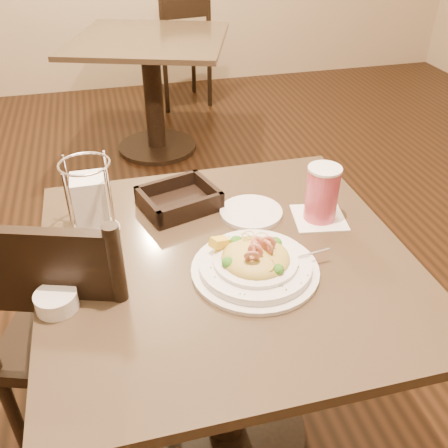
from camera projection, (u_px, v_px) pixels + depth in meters
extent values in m
plane|color=black|center=(225.00, 430.00, 1.65)|extent=(7.00, 7.00, 0.00)
cylinder|color=black|center=(225.00, 428.00, 1.64)|extent=(0.52, 0.52, 0.03)
cylinder|color=black|center=(226.00, 355.00, 1.44)|extent=(0.12, 0.12, 0.68)
cube|color=brown|center=(226.00, 260.00, 1.24)|extent=(0.90, 0.90, 0.03)
cylinder|color=black|center=(158.00, 147.00, 3.40)|extent=(0.52, 0.52, 0.03)
cylinder|color=black|center=(153.00, 96.00, 3.20)|extent=(0.12, 0.12, 0.68)
cube|color=brown|center=(149.00, 40.00, 3.00)|extent=(1.14, 1.14, 0.03)
cube|color=black|center=(86.00, 325.00, 1.43)|extent=(0.53, 0.53, 0.04)
cylinder|color=black|center=(164.00, 338.00, 1.70)|extent=(0.04, 0.04, 0.43)
cylinder|color=black|center=(61.00, 333.00, 1.72)|extent=(0.04, 0.04, 0.43)
cylinder|color=black|center=(142.00, 435.00, 1.40)|extent=(0.04, 0.04, 0.43)
cylinder|color=black|center=(18.00, 426.00, 1.43)|extent=(0.04, 0.04, 0.43)
cylinder|color=black|center=(123.00, 309.00, 1.13)|extent=(0.04, 0.04, 0.46)
cube|color=black|center=(36.00, 271.00, 1.08)|extent=(0.35, 0.14, 0.22)
cube|color=black|center=(179.00, 46.00, 3.89)|extent=(0.48, 0.48, 0.04)
cylinder|color=black|center=(194.00, 67.00, 4.22)|extent=(0.04, 0.04, 0.43)
cylinder|color=black|center=(153.00, 72.00, 4.10)|extent=(0.04, 0.04, 0.43)
cylinder|color=black|center=(210.00, 79.00, 3.95)|extent=(0.04, 0.04, 0.43)
cylinder|color=black|center=(166.00, 85.00, 3.83)|extent=(0.04, 0.04, 0.43)
cylinder|color=black|center=(209.00, 14.00, 3.67)|extent=(0.04, 0.04, 0.46)
cylinder|color=black|center=(162.00, 19.00, 3.55)|extent=(0.04, 0.04, 0.46)
cube|color=black|center=(185.00, 2.00, 3.56)|extent=(0.36, 0.09, 0.22)
cylinder|color=white|center=(255.00, 270.00, 1.18)|extent=(0.30, 0.30, 0.01)
cylinder|color=white|center=(255.00, 265.00, 1.17)|extent=(0.27, 0.27, 0.02)
cylinder|color=white|center=(255.00, 260.00, 1.16)|extent=(0.20, 0.20, 0.01)
ellipsoid|color=gold|center=(256.00, 258.00, 1.16)|extent=(0.16, 0.16, 0.06)
cube|color=yellow|center=(220.00, 242.00, 1.19)|extent=(0.06, 0.05, 0.04)
cube|color=silver|center=(308.00, 255.00, 1.18)|extent=(0.11, 0.01, 0.01)
cube|color=silver|center=(284.00, 257.00, 1.17)|extent=(0.03, 0.02, 0.00)
torus|color=gold|center=(258.00, 251.00, 1.14)|extent=(0.03, 0.03, 0.02)
torus|color=gold|center=(259.00, 257.00, 1.13)|extent=(0.03, 0.03, 0.02)
torus|color=gold|center=(272.00, 252.00, 1.16)|extent=(0.04, 0.04, 0.04)
torus|color=gold|center=(260.00, 253.00, 1.14)|extent=(0.03, 0.03, 0.02)
torus|color=gold|center=(267.00, 242.00, 1.18)|extent=(0.04, 0.04, 0.02)
torus|color=gold|center=(252.00, 249.00, 1.15)|extent=(0.03, 0.04, 0.02)
torus|color=gold|center=(246.00, 236.00, 1.19)|extent=(0.04, 0.04, 0.02)
torus|color=gold|center=(246.00, 261.00, 1.12)|extent=(0.04, 0.04, 0.01)
torus|color=gold|center=(249.00, 241.00, 1.17)|extent=(0.04, 0.03, 0.02)
torus|color=gold|center=(250.00, 259.00, 1.13)|extent=(0.03, 0.03, 0.03)
torus|color=gold|center=(267.00, 266.00, 1.11)|extent=(0.05, 0.05, 0.03)
torus|color=gold|center=(251.00, 255.00, 1.16)|extent=(0.04, 0.04, 0.02)
torus|color=gold|center=(248.00, 237.00, 1.20)|extent=(0.04, 0.05, 0.03)
torus|color=gold|center=(261.00, 248.00, 1.17)|extent=(0.03, 0.03, 0.02)
torus|color=gold|center=(259.00, 248.00, 1.16)|extent=(0.04, 0.04, 0.03)
torus|color=gold|center=(266.00, 251.00, 1.15)|extent=(0.03, 0.03, 0.02)
torus|color=gold|center=(246.00, 257.00, 1.15)|extent=(0.04, 0.04, 0.03)
torus|color=gold|center=(264.00, 253.00, 1.14)|extent=(0.04, 0.04, 0.03)
torus|color=gold|center=(262.00, 240.00, 1.18)|extent=(0.05, 0.05, 0.03)
torus|color=tan|center=(252.00, 256.00, 1.11)|extent=(0.04, 0.03, 0.04)
torus|color=tan|center=(257.00, 245.00, 1.14)|extent=(0.05, 0.04, 0.04)
torus|color=tan|center=(268.00, 243.00, 1.15)|extent=(0.04, 0.03, 0.04)
torus|color=tan|center=(257.00, 249.00, 1.13)|extent=(0.04, 0.04, 0.04)
torus|color=tan|center=(255.00, 251.00, 1.12)|extent=(0.04, 0.03, 0.04)
torus|color=tan|center=(268.00, 247.00, 1.13)|extent=(0.03, 0.04, 0.04)
ellipsoid|color=#256316|center=(275.00, 243.00, 1.19)|extent=(0.03, 0.03, 0.03)
ellipsoid|color=#256316|center=(237.00, 242.00, 1.20)|extent=(0.03, 0.03, 0.03)
ellipsoid|color=#256316|center=(228.00, 262.00, 1.13)|extent=(0.03, 0.03, 0.02)
ellipsoid|color=#256316|center=(278.00, 269.00, 1.11)|extent=(0.03, 0.03, 0.02)
cube|color=#266619|center=(215.00, 277.00, 1.12)|extent=(0.00, 0.00, 0.00)
cube|color=#266619|center=(300.00, 257.00, 1.18)|extent=(0.00, 0.00, 0.00)
cube|color=#266619|center=(286.00, 290.00, 1.08)|extent=(0.00, 0.00, 0.00)
cube|color=#266619|center=(308.00, 275.00, 1.12)|extent=(0.00, 0.00, 0.00)
cube|color=#266619|center=(229.00, 236.00, 1.25)|extent=(0.00, 0.00, 0.00)
cube|color=#266619|center=(240.00, 294.00, 1.07)|extent=(0.00, 0.00, 0.00)
cube|color=#266619|center=(283.00, 286.00, 1.09)|extent=(0.00, 0.00, 0.00)
cube|color=#266619|center=(215.00, 247.00, 1.21)|extent=(0.00, 0.00, 0.00)
cube|color=#266619|center=(280.00, 286.00, 1.09)|extent=(0.00, 0.00, 0.00)
cube|color=#266619|center=(298.00, 267.00, 1.15)|extent=(0.00, 0.00, 0.00)
cube|color=#266619|center=(286.00, 289.00, 1.08)|extent=(0.00, 0.00, 0.00)
cube|color=#266619|center=(261.00, 234.00, 1.26)|extent=(0.00, 0.00, 0.00)
cube|color=#266619|center=(301.00, 283.00, 1.10)|extent=(0.00, 0.00, 0.00)
cube|color=#266619|center=(245.00, 295.00, 1.07)|extent=(0.00, 0.00, 0.00)
cube|color=#266619|center=(211.00, 268.00, 1.15)|extent=(0.00, 0.00, 0.00)
cube|color=white|center=(319.00, 218.00, 1.37)|extent=(0.16, 0.16, 0.00)
cylinder|color=#C34459|center=(322.00, 194.00, 1.33)|extent=(0.09, 0.09, 0.15)
cylinder|color=white|center=(325.00, 169.00, 1.29)|extent=(0.09, 0.09, 0.01)
cube|color=black|center=(179.00, 205.00, 1.42)|extent=(0.24, 0.22, 0.01)
cube|color=black|center=(208.00, 188.00, 1.44)|extent=(0.06, 0.16, 0.04)
cube|color=black|center=(148.00, 205.00, 1.36)|extent=(0.06, 0.16, 0.04)
cube|color=black|center=(167.00, 185.00, 1.45)|extent=(0.20, 0.07, 0.04)
cube|color=black|center=(191.00, 209.00, 1.35)|extent=(0.20, 0.07, 0.04)
cylinder|color=silver|center=(96.00, 230.00, 1.32)|extent=(0.13, 0.13, 0.01)
torus|color=silver|center=(84.00, 164.00, 1.21)|extent=(0.13, 0.13, 0.01)
cube|color=white|center=(91.00, 204.00, 1.27)|extent=(0.09, 0.09, 0.16)
cylinder|color=silver|center=(70.00, 210.00, 1.21)|extent=(0.01, 0.01, 0.20)
cylinder|color=silver|center=(111.00, 205.00, 1.23)|extent=(0.01, 0.01, 0.20)
cylinder|color=silver|center=(70.00, 190.00, 1.29)|extent=(0.01, 0.01, 0.20)
cylinder|color=silver|center=(109.00, 185.00, 1.31)|extent=(0.01, 0.01, 0.20)
cylinder|color=white|center=(251.00, 212.00, 1.39)|extent=(0.23, 0.23, 0.01)
cylinder|color=white|center=(56.00, 301.00, 1.07)|extent=(0.11, 0.11, 0.04)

